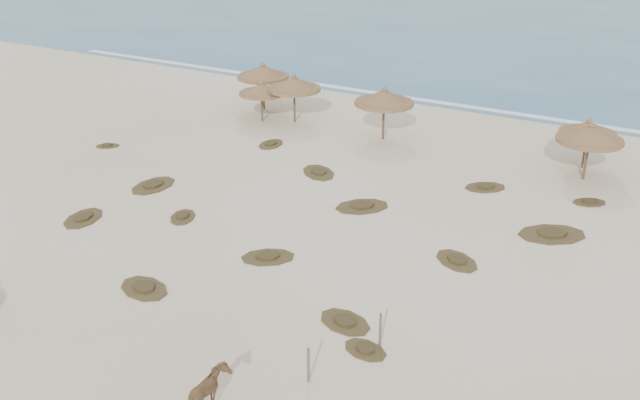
{
  "coord_description": "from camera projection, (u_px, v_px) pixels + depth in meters",
  "views": [
    {
      "loc": [
        13.77,
        -19.07,
        13.97
      ],
      "look_at": [
        0.24,
        5.0,
        1.5
      ],
      "focal_mm": 40.0,
      "sensor_mm": 36.0,
      "label": 1
    }
  ],
  "objects": [
    {
      "name": "scrub_3",
      "position": [
        362.0,
        206.0,
        33.17
      ],
      "size": [
        3.0,
        3.0,
        0.16
      ],
      "rotation": [
        0.0,
        0.0,
        0.79
      ],
      "color": "brown",
      "rests_on": "ground"
    },
    {
      "name": "scrub_7",
      "position": [
        485.0,
        187.0,
        35.24
      ],
      "size": [
        2.46,
        2.35,
        0.16
      ],
      "rotation": [
        0.0,
        0.0,
        0.68
      ],
      "color": "brown",
      "rests_on": "ground"
    },
    {
      "name": "scrub_10",
      "position": [
        589.0,
        202.0,
        33.6
      ],
      "size": [
        1.88,
        1.74,
        0.16
      ],
      "rotation": [
        0.0,
        0.0,
        0.61
      ],
      "color": "brown",
      "rests_on": "ground"
    },
    {
      "name": "scrub_4",
      "position": [
        457.0,
        260.0,
        28.46
      ],
      "size": [
        2.47,
        2.27,
        0.16
      ],
      "rotation": [
        0.0,
        0.0,
        2.56
      ],
      "color": "brown",
      "rests_on": "ground"
    },
    {
      "name": "scrub_9",
      "position": [
        268.0,
        257.0,
        28.73
      ],
      "size": [
        2.61,
        2.44,
        0.16
      ],
      "rotation": [
        0.0,
        0.0,
        0.63
      ],
      "color": "brown",
      "rests_on": "ground"
    },
    {
      "name": "scrub_13",
      "position": [
        319.0,
        172.0,
        37.01
      ],
      "size": [
        2.77,
        2.66,
        0.16
      ],
      "rotation": [
        0.0,
        0.0,
        2.45
      ],
      "color": "brown",
      "rests_on": "ground"
    },
    {
      "name": "foam_line",
      "position": [
        470.0,
        107.0,
        47.7
      ],
      "size": [
        70.0,
        0.6,
        0.01
      ],
      "primitive_type": "cube",
      "color": "white",
      "rests_on": "ground"
    },
    {
      "name": "scrub_8",
      "position": [
        108.0,
        146.0,
        40.7
      ],
      "size": [
        1.58,
        1.48,
        0.16
      ],
      "rotation": [
        0.0,
        0.0,
        0.63
      ],
      "color": "brown",
      "rests_on": "ground"
    },
    {
      "name": "palapa_4",
      "position": [
        588.0,
        129.0,
        36.83
      ],
      "size": [
        3.44,
        3.44,
        2.78
      ],
      "rotation": [
        0.0,
        0.0,
        0.18
      ],
      "color": "brown",
      "rests_on": "ground"
    },
    {
      "name": "scrub_5",
      "position": [
        552.0,
        234.0,
        30.58
      ],
      "size": [
        3.54,
        3.29,
        0.16
      ],
      "rotation": [
        0.0,
        0.0,
        0.62
      ],
      "color": "brown",
      "rests_on": "ground"
    },
    {
      "name": "scrub_1",
      "position": [
        153.0,
        185.0,
        35.43
      ],
      "size": [
        1.74,
        2.61,
        0.16
      ],
      "rotation": [
        0.0,
        0.0,
        1.54
      ],
      "color": "brown",
      "rests_on": "ground"
    },
    {
      "name": "fence_post_far",
      "position": [
        380.0,
        330.0,
        23.08
      ],
      "size": [
        0.09,
        0.09,
        1.25
      ],
      "primitive_type": "cylinder",
      "rotation": [
        0.0,
        0.0,
        -0.03
      ],
      "color": "brown",
      "rests_on": "ground"
    },
    {
      "name": "scrub_11",
      "position": [
        144.0,
        288.0,
        26.54
      ],
      "size": [
        2.47,
        1.9,
        0.16
      ],
      "rotation": [
        0.0,
        0.0,
        2.91
      ],
      "color": "brown",
      "rests_on": "ground"
    },
    {
      "name": "palapa_2",
      "position": [
        294.0,
        84.0,
        43.87
      ],
      "size": [
        3.7,
        3.7,
        3.11
      ],
      "rotation": [
        0.0,
        0.0,
        0.12
      ],
      "color": "brown",
      "rests_on": "ground"
    },
    {
      "name": "scrub_14",
      "position": [
        345.0,
        322.0,
        24.52
      ],
      "size": [
        2.31,
        1.83,
        0.16
      ],
      "rotation": [
        0.0,
        0.0,
        2.86
      ],
      "color": "brown",
      "rests_on": "ground"
    },
    {
      "name": "horse",
      "position": [
        208.0,
        394.0,
        20.11
      ],
      "size": [
        0.91,
        1.7,
        1.38
      ],
      "primitive_type": "imported",
      "rotation": [
        0.0,
        0.0,
        3.24
      ],
      "color": "olive",
      "rests_on": "ground"
    },
    {
      "name": "palapa_5",
      "position": [
        590.0,
        134.0,
        35.29
      ],
      "size": [
        4.05,
        4.05,
        3.1
      ],
      "rotation": [
        0.0,
        0.0,
        0.26
      ],
      "color": "brown",
      "rests_on": "ground"
    },
    {
      "name": "scrub_12",
      "position": [
        365.0,
        349.0,
        23.08
      ],
      "size": [
        1.74,
        1.32,
        0.16
      ],
      "rotation": [
        0.0,
        0.0,
        2.93
      ],
      "color": "brown",
      "rests_on": "ground"
    },
    {
      "name": "scrub_6",
      "position": [
        271.0,
        144.0,
        40.94
      ],
      "size": [
        1.37,
        1.99,
        0.16
      ],
      "rotation": [
        0.0,
        0.0,
        1.65
      ],
      "color": "brown",
      "rests_on": "ground"
    },
    {
      "name": "fence_post_near",
      "position": [
        308.0,
        365.0,
        21.45
      ],
      "size": [
        0.12,
        0.12,
        1.21
      ],
      "primitive_type": "cylinder",
      "rotation": [
        0.0,
        0.0,
        -0.42
      ],
      "color": "brown",
      "rests_on": "ground"
    },
    {
      "name": "scrub_0",
      "position": [
        83.0,
        218.0,
        32.02
      ],
      "size": [
        1.98,
        2.55,
        0.16
      ],
      "rotation": [
        0.0,
        0.0,
        1.82
      ],
      "color": "brown",
      "rests_on": "ground"
    },
    {
      "name": "palapa_3",
      "position": [
        384.0,
        98.0,
        40.83
      ],
      "size": [
        4.17,
        4.17,
        3.22
      ],
      "rotation": [
        0.0,
        0.0,
        0.25
      ],
      "color": "brown",
      "rests_on": "ground"
    },
    {
      "name": "scrub_2",
      "position": [
        183.0,
        217.0,
        32.13
      ],
      "size": [
        1.73,
        1.99,
        0.16
      ],
      "rotation": [
        0.0,
        0.0,
        2.03
      ],
      "color": "brown",
      "rests_on": "ground"
    },
    {
      "name": "ocean",
      "position": [
        600.0,
        4.0,
        86.62
      ],
      "size": [
        200.0,
        100.0,
        0.01
      ],
      "primitive_type": "cube",
      "color": "#2D6788",
      "rests_on": "ground"
    },
    {
      "name": "palapa_0",
      "position": [
        261.0,
        90.0,
        44.15
      ],
      "size": [
        3.61,
        3.61,
        2.63
      ],
      "rotation": [
        0.0,
        0.0,
        -0.36
      ],
      "color": "brown",
      "rests_on": "ground"
    },
    {
      "name": "palapa_1",
      "position": [
        263.0,
        72.0,
        46.36
      ],
      "size": [
        4.31,
        4.31,
        3.18
      ],
      "rotation": [
        0.0,
        0.0,
        0.33
      ],
      "color": "brown",
      "rests_on": "ground"
    },
    {
      "name": "ground",
      "position": [
        250.0,
        282.0,
        27.05
      ],
      "size": [
        160.0,
        160.0,
        0.0
      ],
      "primitive_type": "plane",
      "color": "beige",
      "rests_on": "ground"
    }
  ]
}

